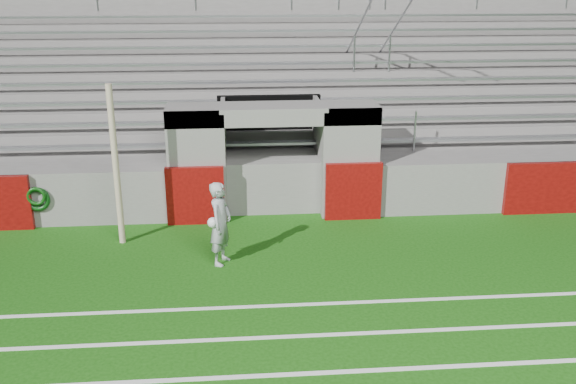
{
  "coord_description": "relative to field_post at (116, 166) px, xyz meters",
  "views": [
    {
      "loc": [
        -0.84,
        -10.78,
        5.49
      ],
      "look_at": [
        0.2,
        1.8,
        1.1
      ],
      "focal_mm": 40.0,
      "sensor_mm": 36.0,
      "label": 1
    }
  ],
  "objects": [
    {
      "name": "field_post",
      "position": [
        0.0,
        0.0,
        0.0
      ],
      "size": [
        0.13,
        0.13,
        3.38
      ],
      "primitive_type": "cylinder",
      "color": "#C8B395",
      "rests_on": "ground"
    },
    {
      "name": "ground",
      "position": [
        3.32,
        -2.0,
        -1.69
      ],
      "size": [
        90.0,
        90.0,
        0.0
      ],
      "primitive_type": "plane",
      "color": "#144A0C",
      "rests_on": "ground"
    },
    {
      "name": "hose_coil",
      "position": [
        -1.95,
        0.93,
        -0.97
      ],
      "size": [
        0.56,
        0.14,
        0.58
      ],
      "color": "#0C3C0F",
      "rests_on": "ground"
    },
    {
      "name": "goalkeeper_with_ball",
      "position": [
        2.12,
        -1.19,
        -0.85
      ],
      "size": [
        0.6,
        0.72,
        1.67
      ],
      "color": "#A3A9AD",
      "rests_on": "ground"
    },
    {
      "name": "stadium_structure",
      "position": [
        3.32,
        5.97,
        -0.2
      ],
      "size": [
        26.0,
        8.48,
        5.42
      ],
      "color": "slate",
      "rests_on": "ground"
    }
  ]
}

